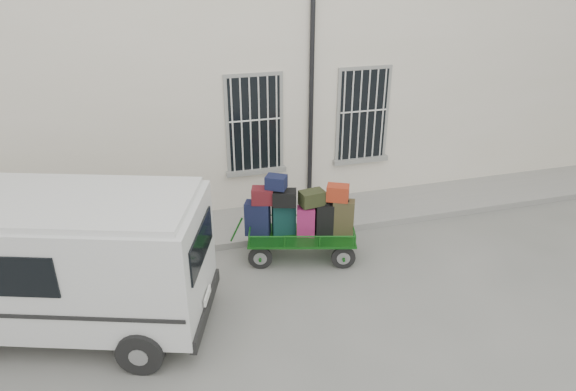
# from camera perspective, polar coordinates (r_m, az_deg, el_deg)

# --- Properties ---
(ground) EXTENTS (80.00, 80.00, 0.00)m
(ground) POSITION_cam_1_polar(r_m,az_deg,el_deg) (10.45, 2.34, -8.62)
(ground) COLOR slate
(ground) RESTS_ON ground
(building) EXTENTS (24.00, 5.15, 6.00)m
(building) POSITION_cam_1_polar(r_m,az_deg,el_deg) (14.27, -4.46, 13.85)
(building) COLOR beige
(building) RESTS_ON ground
(sidewalk) EXTENTS (24.00, 1.70, 0.15)m
(sidewalk) POSITION_cam_1_polar(r_m,az_deg,el_deg) (12.22, -0.84, -2.76)
(sidewalk) COLOR gray
(sidewalk) RESTS_ON ground
(luggage_cart) EXTENTS (2.62, 1.54, 1.88)m
(luggage_cart) POSITION_cam_1_polar(r_m,az_deg,el_deg) (10.47, 1.24, -2.57)
(luggage_cart) COLOR black
(luggage_cart) RESTS_ON ground
(van) EXTENTS (5.21, 3.46, 2.44)m
(van) POSITION_cam_1_polar(r_m,az_deg,el_deg) (9.16, -24.32, -6.17)
(van) COLOR silver
(van) RESTS_ON ground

